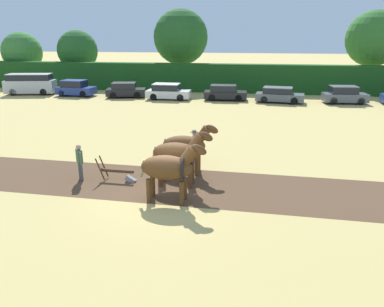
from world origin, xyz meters
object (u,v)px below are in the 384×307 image
object	(u,v)px
parked_car_center_left	(125,90)
tree_left	(78,51)
parked_car_left	(76,88)
tree_far_left	(22,52)
parked_car_right	(279,95)
tree_center	(374,39)
farmer_at_plow	(80,160)
plow	(120,174)
draft_horse_trail_left	(187,145)
draft_horse_lead_right	(179,153)
parked_car_far_right	(344,95)
farmer_beside_team	(194,144)
parked_car_center	(168,92)
parked_van	(30,84)
parked_car_center_right	(225,93)
draft_horse_lead_left	(169,168)
tree_center_left	(181,37)

from	to	relation	value
parked_car_center_left	tree_left	bearing A→B (deg)	124.51
parked_car_left	tree_far_left	bearing A→B (deg)	146.90
parked_car_right	tree_center	bearing A→B (deg)	48.94
farmer_at_plow	plow	bearing A→B (deg)	-31.37
tree_far_left	draft_horse_trail_left	xyz separation A→B (m)	(25.90, -28.34, -2.63)
tree_left	plow	distance (m)	34.33
draft_horse_lead_right	parked_car_far_right	xyz separation A→B (m)	(11.11, 21.65, -0.64)
tree_left	parked_car_far_right	xyz separation A→B (m)	(29.70, -8.55, -3.39)
plow	parked_car_left	bearing A→B (deg)	121.45
farmer_at_plow	farmer_beside_team	xyz separation A→B (m)	(4.45, 3.26, 0.00)
parked_car_left	parked_car_right	distance (m)	20.41
farmer_beside_team	parked_car_far_right	bearing A→B (deg)	46.02
parked_car_center_left	parked_car_far_right	distance (m)	20.92
tree_left	parked_car_center	xyz separation A→B (m)	(13.28, -8.95, -3.42)
parked_car_left	parked_car_center	xyz separation A→B (m)	(9.84, -0.58, -0.04)
draft_horse_lead_right	parked_car_far_right	bearing A→B (deg)	64.34
parked_car_left	parked_car_right	size ratio (longest dim) A/B	0.88
draft_horse_lead_right	farmer_at_plow	world-z (taller)	draft_horse_lead_right
parked_car_right	draft_horse_trail_left	bearing A→B (deg)	-97.75
parked_van	parked_car_far_right	distance (m)	31.38
draft_horse_lead_right	draft_horse_trail_left	xyz separation A→B (m)	(0.05, 1.57, -0.10)
draft_horse_trail_left	parked_car_left	distance (m)	25.33
parked_car_center	parked_car_center_right	size ratio (longest dim) A/B	1.03
farmer_beside_team	parked_car_center_right	size ratio (longest dim) A/B	0.39
parked_car_left	parked_car_center_left	xyz separation A→B (m)	(5.34, 0.00, -0.06)
draft_horse_lead_left	parked_car_center_right	size ratio (longest dim) A/B	0.64
tree_center	tree_far_left	bearing A→B (deg)	-179.54
draft_horse_lead_left	farmer_at_plow	xyz separation A→B (m)	(-4.26, 1.47, -0.42)
tree_center_left	draft_horse_trail_left	size ratio (longest dim) A/B	3.35
tree_left	parked_car_left	size ratio (longest dim) A/B	1.66
parked_van	tree_left	bearing A→B (deg)	66.55
parked_car_center_left	parked_car_center_right	world-z (taller)	parked_car_center_left
parked_car_center	farmer_beside_team	bearing A→B (deg)	-73.72
draft_horse_lead_right	parked_car_center_right	distance (m)	21.73
tree_far_left	draft_horse_trail_left	bearing A→B (deg)	-47.57
parked_car_far_right	draft_horse_lead_left	bearing A→B (deg)	-120.86
parked_van	tree_center	bearing A→B (deg)	1.11
tree_center	farmer_at_plow	size ratio (longest dim) A/B	5.35
draft_horse_trail_left	parked_car_right	bearing A→B (deg)	76.61
tree_center_left	parked_car_left	xyz separation A→B (m)	(-9.28, -9.16, -4.96)
draft_horse_trail_left	parked_car_center_right	world-z (taller)	draft_horse_trail_left
parked_car_center	parked_car_center_right	world-z (taller)	parked_car_center
tree_far_left	tree_left	distance (m)	7.28
tree_center_left	parked_car_left	size ratio (longest dim) A/B	2.26
draft_horse_lead_right	farmer_at_plow	distance (m)	4.34
tree_left	draft_horse_lead_right	distance (m)	35.57
parked_van	tree_far_left	bearing A→B (deg)	113.56
tree_left	farmer_at_plow	distance (m)	33.66
tree_far_left	parked_car_far_right	bearing A→B (deg)	-12.59
tree_center	parked_car_center_left	bearing A→B (deg)	-161.56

